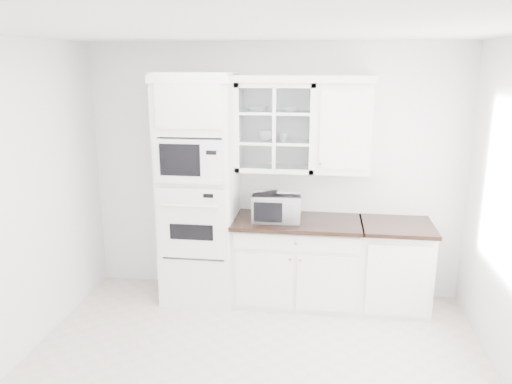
# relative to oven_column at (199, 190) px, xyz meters

# --- Properties ---
(ground) EXTENTS (4.00, 3.50, 0.01)m
(ground) POSITION_rel_oven_column_xyz_m (0.75, -1.42, -1.19)
(ground) COLOR beige
(ground) RESTS_ON ground
(room_shell) EXTENTS (4.00, 3.50, 2.70)m
(room_shell) POSITION_rel_oven_column_xyz_m (0.75, -0.99, 0.58)
(room_shell) COLOR white
(room_shell) RESTS_ON ground
(oven_column) EXTENTS (0.76, 0.68, 2.40)m
(oven_column) POSITION_rel_oven_column_xyz_m (0.00, 0.00, 0.00)
(oven_column) COLOR white
(oven_column) RESTS_ON ground
(base_cabinet_run) EXTENTS (1.32, 0.67, 0.92)m
(base_cabinet_run) POSITION_rel_oven_column_xyz_m (1.03, 0.03, -0.74)
(base_cabinet_run) COLOR white
(base_cabinet_run) RESTS_ON ground
(extra_base_cabinet) EXTENTS (0.72, 0.67, 0.92)m
(extra_base_cabinet) POSITION_rel_oven_column_xyz_m (2.03, 0.03, -0.74)
(extra_base_cabinet) COLOR white
(extra_base_cabinet) RESTS_ON ground
(upper_cabinet_glass) EXTENTS (0.80, 0.33, 0.90)m
(upper_cabinet_glass) POSITION_rel_oven_column_xyz_m (0.78, 0.17, 0.65)
(upper_cabinet_glass) COLOR white
(upper_cabinet_glass) RESTS_ON room_shell
(upper_cabinet_solid) EXTENTS (0.55, 0.33, 0.90)m
(upper_cabinet_solid) POSITION_rel_oven_column_xyz_m (1.46, 0.17, 0.65)
(upper_cabinet_solid) COLOR white
(upper_cabinet_solid) RESTS_ON room_shell
(crown_molding) EXTENTS (2.14, 0.38, 0.07)m
(crown_molding) POSITION_rel_oven_column_xyz_m (0.68, 0.14, 1.14)
(crown_molding) COLOR white
(crown_molding) RESTS_ON room_shell
(countertop_microwave) EXTENTS (0.50, 0.42, 0.28)m
(countertop_microwave) POSITION_rel_oven_column_xyz_m (0.82, -0.01, -0.14)
(countertop_microwave) COLOR white
(countertop_microwave) RESTS_ON base_cabinet_run
(bowl_a) EXTENTS (0.21, 0.21, 0.05)m
(bowl_a) POSITION_rel_oven_column_xyz_m (0.59, 0.18, 0.83)
(bowl_a) COLOR white
(bowl_a) RESTS_ON upper_cabinet_glass
(bowl_b) EXTENTS (0.20, 0.20, 0.05)m
(bowl_b) POSITION_rel_oven_column_xyz_m (0.91, 0.18, 0.84)
(bowl_b) COLOR white
(bowl_b) RESTS_ON upper_cabinet_glass
(cup_a) EXTENTS (0.17, 0.17, 0.11)m
(cup_a) POSITION_rel_oven_column_xyz_m (0.68, 0.15, 0.57)
(cup_a) COLOR white
(cup_a) RESTS_ON upper_cabinet_glass
(cup_b) EXTENTS (0.12, 0.12, 0.09)m
(cup_b) POSITION_rel_oven_column_xyz_m (0.86, 0.15, 0.55)
(cup_b) COLOR white
(cup_b) RESTS_ON upper_cabinet_glass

